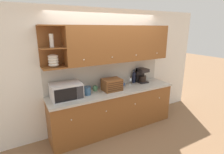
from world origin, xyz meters
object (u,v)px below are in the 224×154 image
at_px(storage_canister, 87,91).
at_px(mug, 95,88).
at_px(microwave, 66,91).
at_px(wine_bottle, 134,77).
at_px(wine_glass, 130,80).
at_px(coffee_maker, 142,75).
at_px(bread_box, 112,85).
at_px(bowl_stack_on_counter, 121,84).

distance_m(storage_canister, mug, 0.28).
relative_size(microwave, wine_bottle, 1.66).
distance_m(wine_glass, wine_bottle, 0.20).
bearing_deg(microwave, wine_bottle, 6.28).
height_order(wine_bottle, coffee_maker, coffee_maker).
distance_m(mug, bread_box, 0.36).
bearing_deg(microwave, storage_canister, -3.52).
xyz_separation_m(wine_glass, coffee_maker, (0.37, 0.04, 0.05)).
bearing_deg(wine_glass, wine_bottle, 29.08).
height_order(mug, bowl_stack_on_counter, mug).
bearing_deg(bread_box, coffee_maker, 9.81).
bearing_deg(wine_bottle, mug, -176.51).
relative_size(microwave, mug, 5.24).
bearing_deg(wine_glass, mug, 178.01).
bearing_deg(bread_box, wine_bottle, 16.23).
height_order(storage_canister, bread_box, bread_box).
relative_size(bowl_stack_on_counter, wine_bottle, 0.56).
xyz_separation_m(microwave, mug, (0.64, 0.12, -0.09)).
xyz_separation_m(mug, wine_glass, (0.88, -0.03, 0.07)).
relative_size(wine_bottle, coffee_maker, 0.98).
xyz_separation_m(bread_box, wine_bottle, (0.73, 0.21, 0.03)).
height_order(storage_canister, bowl_stack_on_counter, storage_canister).
bearing_deg(wine_bottle, bowl_stack_on_counter, -175.18).
height_order(microwave, bowl_stack_on_counter, microwave).
distance_m(bread_box, wine_bottle, 0.76).
relative_size(storage_canister, coffee_maker, 0.50).
height_order(storage_canister, wine_glass, wine_glass).
distance_m(wine_bottle, coffee_maker, 0.21).
xyz_separation_m(mug, bread_box, (0.32, -0.15, 0.07)).
height_order(bowl_stack_on_counter, wine_bottle, wine_bottle).
bearing_deg(wine_bottle, coffee_maker, -14.34).
xyz_separation_m(microwave, wine_glass, (1.52, 0.09, -0.03)).
distance_m(microwave, coffee_maker, 1.90).
distance_m(microwave, bread_box, 0.97).
bearing_deg(mug, microwave, -169.24).
bearing_deg(bowl_stack_on_counter, wine_glass, -16.43).
relative_size(bread_box, bowl_stack_on_counter, 2.08).
bearing_deg(bowl_stack_on_counter, storage_canister, -168.71).
relative_size(mug, wine_glass, 0.60).
bearing_deg(coffee_maker, bread_box, -170.19).
xyz_separation_m(bread_box, coffee_maker, (0.93, 0.16, 0.05)).
height_order(bread_box, wine_glass, bread_box).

